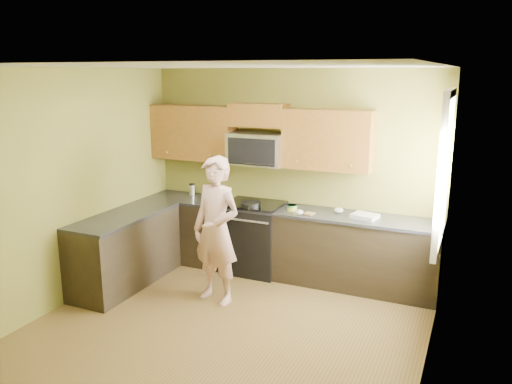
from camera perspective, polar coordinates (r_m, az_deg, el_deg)
The scene contains 25 objects.
floor at distance 5.56m, azimuth -3.69°, elevation -15.21°, with size 4.00×4.00×0.00m, color brown.
ceiling at distance 4.89m, azimuth -4.17°, elevation 13.84°, with size 4.00×4.00×0.00m, color white.
wall_back at distance 6.84m, azimuth 3.92°, elevation 2.29°, with size 4.00×4.00×0.00m, color olive.
wall_front at distance 3.51m, azimuth -19.53°, elevation -9.22°, with size 4.00×4.00×0.00m, color olive.
wall_left at distance 6.23m, azimuth -20.43°, elevation 0.38°, with size 4.00×4.00×0.00m, color olive.
wall_right at distance 4.52m, azimuth 19.21°, elevation -4.19°, with size 4.00×4.00×0.00m, color olive.
cabinet_back_run at distance 6.81m, azimuth 2.92°, elevation -5.69°, with size 4.00×0.60×0.88m, color black.
cabinet_left_run at distance 6.71m, azimuth -14.37°, elevation -6.39°, with size 0.60×1.60×0.88m, color black.
countertop_back at distance 6.66m, azimuth 2.94°, elevation -1.97°, with size 4.00×0.62×0.04m, color black.
countertop_left at distance 6.57m, azimuth -14.53°, elevation -2.62°, with size 0.62×1.60×0.04m, color black.
stove at distance 6.92m, azimuth -0.25°, elevation -5.05°, with size 0.76×0.65×0.95m, color black, non-canonical shape.
microwave at distance 6.79m, azimuth 0.17°, elevation 3.09°, with size 0.76×0.40×0.42m, color silver, non-canonical shape.
upper_cab_left at distance 7.27m, azimuth -6.89°, elevation 3.67°, with size 1.22×0.33×0.75m, color brown, non-canonical shape.
upper_cab_right at distance 6.51m, azimuth 7.90°, elevation 2.52°, with size 1.12×0.33×0.75m, color brown, non-canonical shape.
upper_cab_over_mw at distance 6.74m, azimuth 0.30°, elevation 8.59°, with size 0.76×0.33×0.30m, color brown.
window at distance 5.61m, azimuth 20.36°, elevation 2.19°, with size 0.06×1.06×1.66m, color white, non-canonical shape.
woman at distance 5.92m, azimuth -4.45°, elevation -4.30°, with size 0.63×0.41×1.73m, color #D6766B.
frying_pan at distance 6.61m, azimuth -0.62°, elevation -1.63°, with size 0.27×0.47×0.06m, color black, non-canonical shape.
butter_tub at distance 6.55m, azimuth 4.06°, elevation -2.08°, with size 0.13×0.13×0.10m, color #D5E23B, non-canonical shape.
toast_slice at distance 6.40m, azimuth 6.00°, elevation -2.41°, with size 0.11×0.11×0.01m, color #B27F47.
napkin_a at distance 6.37m, azimuth 4.84°, elevation -2.26°, with size 0.11×0.12×0.06m, color silver.
napkin_b at distance 6.50m, azimuth 9.21°, elevation -2.03°, with size 0.12×0.13×0.07m, color silver.
dish_towel at distance 6.33m, azimuth 12.04°, elevation -2.64°, with size 0.30×0.24×0.05m, color silver.
travel_mug at distance 7.37m, azimuth -7.15°, elevation -0.42°, with size 0.08×0.08×0.18m, color silver, non-canonical shape.
glass_c at distance 7.38m, azimuth -5.79°, elevation 0.13°, with size 0.07×0.07×0.12m, color silver.
Camera 1 is at (2.30, -4.32, 2.64)m, focal length 35.81 mm.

